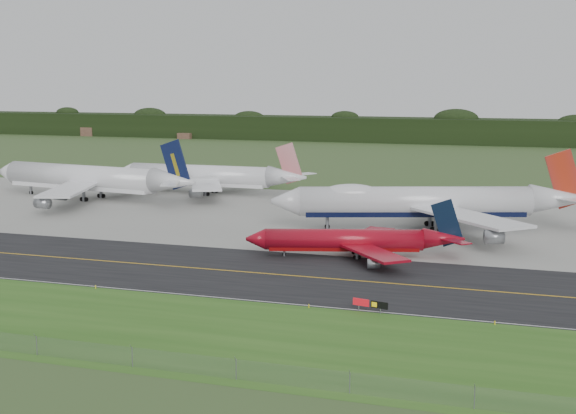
{
  "coord_description": "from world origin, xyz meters",
  "views": [
    {
      "loc": [
        35.44,
        -121.17,
        30.5
      ],
      "look_at": [
        -11.17,
        22.0,
        6.6
      ],
      "focal_mm": 50.0,
      "sensor_mm": 36.0,
      "label": 1
    }
  ],
  "objects_px": {
    "jet_ba_747": "(426,202)",
    "jet_star_tail": "(209,176)",
    "jet_navy_gold": "(92,179)",
    "jet_red_737": "(356,241)",
    "taxiway_sign": "(370,304)"
  },
  "relations": [
    {
      "from": "jet_ba_747",
      "to": "jet_navy_gold",
      "type": "distance_m",
      "value": 89.23
    },
    {
      "from": "jet_navy_gold",
      "to": "jet_star_tail",
      "type": "xyz_separation_m",
      "value": [
        24.87,
        18.36,
        -0.55
      ]
    },
    {
      "from": "jet_red_737",
      "to": "jet_star_tail",
      "type": "xyz_separation_m",
      "value": [
        -55.4,
        63.33,
        2.0
      ]
    },
    {
      "from": "jet_ba_747",
      "to": "taxiway_sign",
      "type": "distance_m",
      "value": 63.01
    },
    {
      "from": "jet_ba_747",
      "to": "jet_red_737",
      "type": "xyz_separation_m",
      "value": [
        -7.73,
        -30.2,
        -2.82
      ]
    },
    {
      "from": "jet_star_tail",
      "to": "taxiway_sign",
      "type": "bearing_deg",
      "value": -55.88
    },
    {
      "from": "jet_star_tail",
      "to": "taxiway_sign",
      "type": "distance_m",
      "value": 115.96
    },
    {
      "from": "jet_red_737",
      "to": "jet_star_tail",
      "type": "distance_m",
      "value": 84.16
    },
    {
      "from": "jet_red_737",
      "to": "taxiway_sign",
      "type": "bearing_deg",
      "value": -73.59
    },
    {
      "from": "jet_ba_747",
      "to": "jet_star_tail",
      "type": "xyz_separation_m",
      "value": [
        -63.13,
        33.13,
        -0.81
      ]
    },
    {
      "from": "jet_navy_gold",
      "to": "jet_star_tail",
      "type": "relative_size",
      "value": 1.16
    },
    {
      "from": "jet_red_737",
      "to": "taxiway_sign",
      "type": "height_order",
      "value": "jet_red_737"
    },
    {
      "from": "jet_ba_747",
      "to": "jet_red_737",
      "type": "height_order",
      "value": "jet_ba_747"
    },
    {
      "from": "jet_red_737",
      "to": "jet_navy_gold",
      "type": "distance_m",
      "value": 92.04
    },
    {
      "from": "taxiway_sign",
      "to": "jet_ba_747",
      "type": "bearing_deg",
      "value": 91.71
    }
  ]
}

